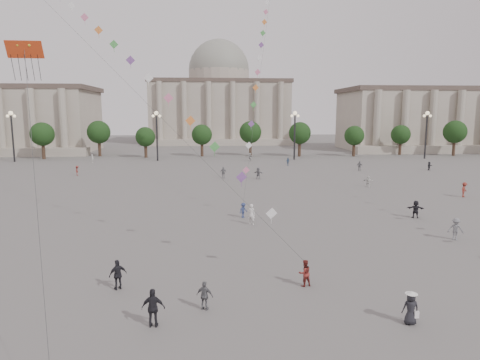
{
  "coord_description": "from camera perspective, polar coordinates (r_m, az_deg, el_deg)",
  "views": [
    {
      "loc": [
        -3.95,
        -23.29,
        10.24
      ],
      "look_at": [
        -1.35,
        12.0,
        4.68
      ],
      "focal_mm": 32.0,
      "sensor_mm": 36.0,
      "label": 1
    }
  ],
  "objects": [
    {
      "name": "ground",
      "position": [
        25.75,
        5.12,
        -14.55
      ],
      "size": [
        360.0,
        360.0,
        0.0
      ],
      "primitive_type": "plane",
      "color": "#5A5855",
      "rests_on": "ground"
    },
    {
      "name": "hall_central",
      "position": [
        152.61,
        -2.78,
        10.42
      ],
      "size": [
        48.3,
        34.3,
        35.5
      ],
      "color": "#A09386",
      "rests_on": "ground"
    },
    {
      "name": "tree_row",
      "position": [
        101.48,
        -1.99,
        6.19
      ],
      "size": [
        137.12,
        5.12,
        8.0
      ],
      "color": "#35251A",
      "rests_on": "ground"
    },
    {
      "name": "lamp_post_far_west",
      "position": [
        101.97,
        -28.14,
        6.26
      ],
      "size": [
        2.0,
        0.9,
        10.65
      ],
      "color": "#262628",
      "rests_on": "ground"
    },
    {
      "name": "lamp_post_mid_west",
      "position": [
        93.99,
        -11.05,
        7.0
      ],
      "size": [
        2.0,
        0.9,
        10.65
      ],
      "color": "#262628",
      "rests_on": "ground"
    },
    {
      "name": "lamp_post_mid_east",
      "position": [
        95.24,
        7.32,
        7.12
      ],
      "size": [
        2.0,
        0.9,
        10.65
      ],
      "color": "#262628",
      "rests_on": "ground"
    },
    {
      "name": "lamp_post_far_east",
      "position": [
        105.39,
        23.63,
        6.62
      ],
      "size": [
        2.0,
        0.9,
        10.65
      ],
      "color": "#262628",
      "rests_on": "ground"
    },
    {
      "name": "person_crowd_0",
      "position": [
        84.77,
        6.4,
        2.47
      ],
      "size": [
        0.97,
        0.87,
        1.59
      ],
      "primitive_type": "imported",
      "rotation": [
        0.0,
        0.0,
        0.66
      ],
      "color": "#395782",
      "rests_on": "ground"
    },
    {
      "name": "person_crowd_3",
      "position": [
        45.54,
        22.38,
        -3.62
      ],
      "size": [
        1.71,
        0.98,
        1.76
      ],
      "primitive_type": "imported",
      "rotation": [
        0.0,
        0.0,
        2.84
      ],
      "color": "black",
      "rests_on": "ground"
    },
    {
      "name": "person_crowd_4",
      "position": [
        92.2,
        1.32,
        3.1
      ],
      "size": [
        1.63,
        1.39,
        1.77
      ],
      "primitive_type": "imported",
      "rotation": [
        0.0,
        0.0,
        3.77
      ],
      "color": "#AFAFAB",
      "rests_on": "ground"
    },
    {
      "name": "person_crowd_6",
      "position": [
        39.07,
        26.82,
        -5.86
      ],
      "size": [
        1.35,
        1.07,
        1.83
      ],
      "primitive_type": "imported",
      "rotation": [
        0.0,
        0.0,
        5.9
      ],
      "color": "slate",
      "rests_on": "ground"
    },
    {
      "name": "person_crowd_7",
      "position": [
        62.48,
        16.7,
        -0.16
      ],
      "size": [
        1.47,
        1.15,
        1.56
      ],
      "primitive_type": "imported",
      "rotation": [
        0.0,
        0.0,
        2.59
      ],
      "color": "silver",
      "rests_on": "ground"
    },
    {
      "name": "person_crowd_8",
      "position": [
        59.28,
        27.73,
        -1.15
      ],
      "size": [
        1.35,
        1.29,
        1.84
      ],
      "primitive_type": "imported",
      "rotation": [
        0.0,
        0.0,
        0.7
      ],
      "color": "maroon",
      "rests_on": "ground"
    },
    {
      "name": "person_crowd_9",
      "position": [
        84.41,
        23.91,
        1.72
      ],
      "size": [
        1.42,
        1.21,
        1.54
      ],
      "primitive_type": "imported",
      "rotation": [
        0.0,
        0.0,
        0.63
      ],
      "color": "#222328",
      "rests_on": "ground"
    },
    {
      "name": "person_crowd_10",
      "position": [
        94.51,
        -19.08,
        2.73
      ],
      "size": [
        0.5,
        0.68,
        1.69
      ],
      "primitive_type": "imported",
      "rotation": [
        0.0,
        0.0,
        1.74
      ],
      "color": "silver",
      "rests_on": "ground"
    },
    {
      "name": "person_crowd_12",
      "position": [
        66.86,
        2.46,
        0.9
      ],
      "size": [
        1.68,
        1.43,
        1.83
      ],
      "primitive_type": "imported",
      "rotation": [
        0.0,
        0.0,
        2.51
      ],
      "color": "slate",
      "rests_on": "ground"
    },
    {
      "name": "person_crowd_13",
      "position": [
        39.71,
        1.54,
        -4.58
      ],
      "size": [
        0.84,
        0.76,
        1.93
      ],
      "primitive_type": "imported",
      "rotation": [
        0.0,
        0.0,
        2.6
      ],
      "color": "white",
      "rests_on": "ground"
    },
    {
      "name": "person_crowd_16",
      "position": [
        67.81,
        -2.26,
        1.01
      ],
      "size": [
        1.11,
        0.58,
        1.8
      ],
      "primitive_type": "imported",
      "rotation": [
        0.0,
        0.0,
        0.14
      ],
      "color": "slate",
      "rests_on": "ground"
    },
    {
      "name": "person_crowd_17",
      "position": [
        75.63,
        -20.88,
        1.18
      ],
      "size": [
        0.85,
        1.17,
        1.63
      ],
      "primitive_type": "imported",
      "rotation": [
        0.0,
        0.0,
        1.83
      ],
      "color": "maroon",
      "rests_on": "ground"
    },
    {
      "name": "person_crowd_19",
      "position": [
        79.39,
        15.64,
        1.81
      ],
      "size": [
        1.08,
        0.64,
        1.73
      ],
      "primitive_type": "imported",
      "rotation": [
        0.0,
        0.0,
        6.05
      ],
      "color": "slate",
      "rests_on": "ground"
    },
    {
      "name": "tourist_1",
      "position": [
        21.86,
        -11.49,
        -16.37
      ],
      "size": [
        1.15,
        0.53,
        1.92
      ],
      "primitive_type": "imported",
      "rotation": [
        0.0,
        0.0,
        3.09
      ],
      "color": "black",
      "rests_on": "ground"
    },
    {
      "name": "tourist_3",
      "position": [
        23.24,
        -4.72,
        -15.12
      ],
      "size": [
        0.99,
        0.7,
        1.56
      ],
      "primitive_type": "imported",
      "rotation": [
        0.0,
        0.0,
        2.76
      ],
      "color": "#5E5F63",
      "rests_on": "ground"
    },
    {
      "name": "tourist_4",
      "position": [
        26.54,
        -15.96,
        -12.04
      ],
      "size": [
        1.13,
        0.91,
        1.8
      ],
      "primitive_type": "imported",
      "rotation": [
        0.0,
        0.0,
        3.67
      ],
      "color": "black",
      "rests_on": "ground"
    },
    {
      "name": "kite_flyer_0",
      "position": [
        26.33,
        8.61,
        -12.16
      ],
      "size": [
        0.93,
        0.81,
        1.62
      ],
      "primitive_type": "imported",
      "rotation": [
        0.0,
        0.0,
        3.42
      ],
      "color": "maroon",
      "rests_on": "ground"
    },
    {
      "name": "kite_flyer_1",
      "position": [
        42.28,
        0.44,
        -4.05
      ],
      "size": [
        1.1,
        1.04,
        1.49
      ],
      "primitive_type": "imported",
      "rotation": [
        0.0,
        0.0,
        0.68
      ],
      "color": "navy",
      "rests_on": "ground"
    },
    {
      "name": "hat_person",
      "position": [
        23.29,
        21.81,
        -15.49
      ],
      "size": [
        0.83,
        0.6,
        1.69
      ],
      "color": "black",
      "rests_on": "ground"
    },
    {
      "name": "dragon_kite",
      "position": [
        30.64,
        -26.68,
        13.82
      ],
      "size": [
        4.18,
        7.91,
        20.63
      ],
      "color": "red",
      "rests_on": "ground"
    }
  ]
}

